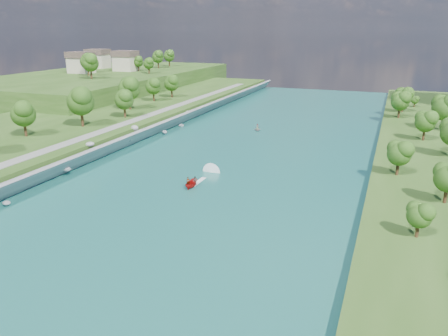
% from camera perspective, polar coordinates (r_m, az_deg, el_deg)
% --- Properties ---
extents(ground, '(260.00, 260.00, 0.00)m').
position_cam_1_polar(ground, '(71.72, -4.95, -3.83)').
color(ground, '#2D5119').
rests_on(ground, ground).
extents(river_water, '(55.00, 240.00, 0.10)m').
position_cam_1_polar(river_water, '(89.03, 0.71, 0.61)').
color(river_water, '#195E61').
rests_on(river_water, ground).
extents(berm_west, '(45.00, 240.00, 3.50)m').
position_cam_1_polar(berm_west, '(115.45, -23.26, 4.03)').
color(berm_west, '#2D5119').
rests_on(berm_west, ground).
extents(ridge_west, '(60.00, 120.00, 9.00)m').
position_cam_1_polar(ridge_west, '(192.41, -14.87, 10.68)').
color(ridge_west, '#2D5119').
rests_on(ridge_west, ground).
extents(riprap_bank, '(4.73, 236.00, 4.37)m').
position_cam_1_polar(riprap_bank, '(99.68, -13.51, 3.04)').
color(riprap_bank, slate).
rests_on(riprap_bank, ground).
extents(riverside_path, '(3.00, 200.00, 0.10)m').
position_cam_1_polar(riverside_path, '(103.70, -16.39, 4.36)').
color(riverside_path, gray).
rests_on(riverside_path, berm_west).
extents(ridge_houses, '(29.50, 29.50, 8.40)m').
position_cam_1_polar(ridge_houses, '(199.28, -15.69, 13.39)').
color(ridge_houses, beige).
rests_on(ridge_houses, ridge_west).
extents(trees_east, '(16.41, 139.91, 10.99)m').
position_cam_1_polar(trees_east, '(109.29, 25.04, 5.36)').
color(trees_east, '#1C4D14').
rests_on(trees_east, berm_east).
extents(trees_ridge, '(22.65, 64.43, 10.55)m').
position_cam_1_polar(trees_ridge, '(187.73, -12.43, 13.52)').
color(trees_ridge, '#1C4D14').
rests_on(trees_ridge, ridge_west).
extents(motorboat, '(3.60, 18.63, 1.95)m').
position_cam_1_polar(motorboat, '(77.26, -3.65, -1.65)').
color(motorboat, '#B2100E').
rests_on(motorboat, river_water).
extents(raft, '(3.04, 3.51, 1.72)m').
position_cam_1_polar(raft, '(118.39, 4.38, 5.11)').
color(raft, gray).
rests_on(raft, river_water).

